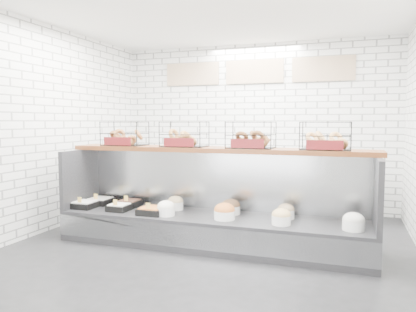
% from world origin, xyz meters
% --- Properties ---
extents(ground, '(5.50, 5.50, 0.00)m').
position_xyz_m(ground, '(0.00, 0.00, 0.00)').
color(ground, black).
rests_on(ground, ground).
extents(room_shell, '(5.02, 5.51, 3.01)m').
position_xyz_m(room_shell, '(0.00, 0.60, 2.06)').
color(room_shell, white).
rests_on(room_shell, ground).
extents(display_case, '(4.00, 0.90, 1.20)m').
position_xyz_m(display_case, '(-0.01, 0.34, 0.33)').
color(display_case, black).
rests_on(display_case, ground).
extents(bagel_shelf, '(4.10, 0.50, 0.40)m').
position_xyz_m(bagel_shelf, '(-0.00, 0.52, 1.37)').
color(bagel_shelf, '#4E2410').
rests_on(bagel_shelf, display_case).
extents(prep_counter, '(4.00, 0.60, 1.20)m').
position_xyz_m(prep_counter, '(-0.01, 2.43, 0.47)').
color(prep_counter, '#93969B').
rests_on(prep_counter, ground).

